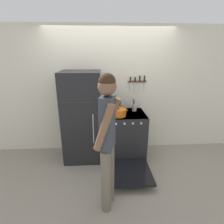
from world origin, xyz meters
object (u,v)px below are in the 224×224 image
at_px(refrigerator, 82,117).
at_px(dutch_oven_pot, 118,112).
at_px(stove_range, 126,136).
at_px(utensil_jar, 134,107).
at_px(tea_kettle, 118,108).
at_px(person, 108,137).

relative_size(refrigerator, dutch_oven_pot, 4.93).
bearing_deg(dutch_oven_pot, refrigerator, 167.88).
distance_m(stove_range, utensil_jar, 0.59).
bearing_deg(tea_kettle, stove_range, -49.20).
relative_size(dutch_oven_pot, utensil_jar, 1.37).
relative_size(dutch_oven_pot, tea_kettle, 1.46).
bearing_deg(refrigerator, utensil_jar, 7.84).
bearing_deg(tea_kettle, utensil_jar, 1.23).
relative_size(stove_range, tea_kettle, 6.02).
height_order(dutch_oven_pot, tea_kettle, tea_kettle).
distance_m(tea_kettle, utensil_jar, 0.34).
relative_size(tea_kettle, person, 0.13).
relative_size(refrigerator, person, 0.95).
height_order(stove_range, person, person).
distance_m(refrigerator, tea_kettle, 0.71).
distance_m(utensil_jar, person, 1.51).
distance_m(refrigerator, stove_range, 0.94).
height_order(refrigerator, tea_kettle, refrigerator).
relative_size(refrigerator, stove_range, 1.20).
bearing_deg(stove_range, person, -108.17).
bearing_deg(person, dutch_oven_pot, 5.86).
height_order(refrigerator, dutch_oven_pot, refrigerator).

